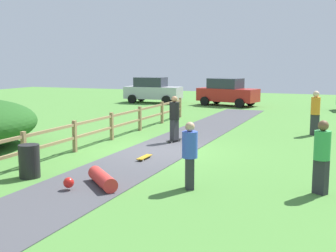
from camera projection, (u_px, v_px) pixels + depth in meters
ground_plane at (159, 151)px, 15.39m from camera, size 60.00×60.00×0.00m
asphalt_path at (159, 150)px, 15.39m from camera, size 2.40×28.00×0.02m
wooden_fence at (94, 128)px, 16.27m from camera, size 0.12×18.12×1.10m
trash_bin at (29, 161)px, 11.79m from camera, size 0.56×0.56×0.90m
skater_riding at (174, 116)px, 16.84m from camera, size 0.47×0.82×1.78m
skater_fallen at (100, 179)px, 10.93m from camera, size 1.35×1.37×0.36m
skateboard_loose at (145, 157)px, 13.97m from camera, size 0.20×0.80×0.08m
bystander_orange at (315, 111)px, 18.55m from camera, size 0.51×0.51×1.88m
bystander_green at (322, 154)px, 10.25m from camera, size 0.52×0.52×1.76m
bystander_blue at (190, 152)px, 10.68m from camera, size 0.50×0.50×1.66m
parked_car_red at (227, 92)px, 30.97m from camera, size 4.47×2.68×1.92m
parked_car_silver at (153, 90)px, 33.12m from camera, size 4.28×2.17×1.92m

